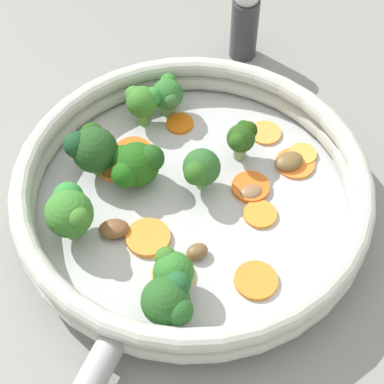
# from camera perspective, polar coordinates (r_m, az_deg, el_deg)

# --- Properties ---
(ground_plane) EXTENTS (4.00, 4.00, 0.00)m
(ground_plane) POSITION_cam_1_polar(r_m,az_deg,el_deg) (0.67, 0.00, -1.71)
(ground_plane) COLOR gray
(skillet) EXTENTS (0.34, 0.34, 0.02)m
(skillet) POSITION_cam_1_polar(r_m,az_deg,el_deg) (0.66, 0.00, -1.26)
(skillet) COLOR #B2B5B7
(skillet) RESTS_ON ground_plane
(skillet_rim_wall) EXTENTS (0.36, 0.36, 0.04)m
(skillet_rim_wall) POSITION_cam_1_polar(r_m,az_deg,el_deg) (0.64, 0.00, 0.35)
(skillet_rim_wall) COLOR #B7BCB2
(skillet_rim_wall) RESTS_ON skillet
(skillet_rivet_left) EXTENTS (0.01, 0.01, 0.01)m
(skillet_rivet_left) POSITION_cam_1_polar(r_m,az_deg,el_deg) (0.60, -10.43, -10.01)
(skillet_rivet_left) COLOR #B0B3B3
(skillet_rivet_left) RESTS_ON skillet
(skillet_rivet_right) EXTENTS (0.01, 0.01, 0.01)m
(skillet_rivet_right) POSITION_cam_1_polar(r_m,az_deg,el_deg) (0.57, -1.55, -13.66)
(skillet_rivet_right) COLOR #AFB0B6
(skillet_rivet_right) RESTS_ON skillet
(carrot_slice_0) EXTENTS (0.04, 0.04, 0.01)m
(carrot_slice_0) POSITION_cam_1_polar(r_m,az_deg,el_deg) (0.68, -6.85, 2.22)
(carrot_slice_0) COLOR orange
(carrot_slice_0) RESTS_ON skillet
(carrot_slice_1) EXTENTS (0.05, 0.05, 0.00)m
(carrot_slice_1) POSITION_cam_1_polar(r_m,az_deg,el_deg) (0.70, -5.26, 3.55)
(carrot_slice_1) COLOR orange
(carrot_slice_1) RESTS_ON skillet
(carrot_slice_2) EXTENTS (0.06, 0.06, 0.01)m
(carrot_slice_2) POSITION_cam_1_polar(r_m,az_deg,el_deg) (0.63, -3.92, -4.07)
(carrot_slice_2) COLOR orange
(carrot_slice_2) RESTS_ON skillet
(carrot_slice_3) EXTENTS (0.05, 0.05, 0.00)m
(carrot_slice_3) POSITION_cam_1_polar(r_m,az_deg,el_deg) (0.72, 6.54, 5.24)
(carrot_slice_3) COLOR #F99A41
(carrot_slice_3) RESTS_ON skillet
(carrot_slice_4) EXTENTS (0.06, 0.06, 0.00)m
(carrot_slice_4) POSITION_cam_1_polar(r_m,az_deg,el_deg) (0.61, 5.71, -7.83)
(carrot_slice_4) COLOR orange
(carrot_slice_4) RESTS_ON skillet
(carrot_slice_5) EXTENTS (0.05, 0.05, 0.00)m
(carrot_slice_5) POSITION_cam_1_polar(r_m,az_deg,el_deg) (0.69, 9.14, 2.53)
(carrot_slice_5) COLOR orange
(carrot_slice_5) RESTS_ON skillet
(carrot_slice_6) EXTENTS (0.04, 0.04, 0.00)m
(carrot_slice_6) POSITION_cam_1_polar(r_m,az_deg,el_deg) (0.65, 6.07, -1.98)
(carrot_slice_6) COLOR orange
(carrot_slice_6) RESTS_ON skillet
(carrot_slice_7) EXTENTS (0.03, 0.03, 0.00)m
(carrot_slice_7) POSITION_cam_1_polar(r_m,az_deg,el_deg) (0.70, 9.80, 3.33)
(carrot_slice_7) COLOR #F99D3E
(carrot_slice_7) RESTS_ON skillet
(carrot_slice_8) EXTENTS (0.04, 0.04, 0.00)m
(carrot_slice_8) POSITION_cam_1_polar(r_m,az_deg,el_deg) (0.72, -1.09, 6.11)
(carrot_slice_8) COLOR #D66211
(carrot_slice_8) RESTS_ON skillet
(carrot_slice_9) EXTENTS (0.05, 0.05, 0.01)m
(carrot_slice_9) POSITION_cam_1_polar(r_m,az_deg,el_deg) (0.67, 5.24, 0.44)
(carrot_slice_9) COLOR orange
(carrot_slice_9) RESTS_ON skillet
(carrot_slice_10) EXTENTS (0.05, 0.05, 0.00)m
(carrot_slice_10) POSITION_cam_1_polar(r_m,az_deg,el_deg) (0.61, -1.71, -7.40)
(carrot_slice_10) COLOR #F99C40
(carrot_slice_10) RESTS_ON skillet
(broccoli_floret_0) EXTENTS (0.04, 0.04, 0.05)m
(broccoli_floret_0) POSITION_cam_1_polar(r_m,az_deg,el_deg) (0.57, -1.72, -7.17)
(broccoli_floret_0) COLOR #658551
(broccoli_floret_0) RESTS_ON skillet
(broccoli_floret_1) EXTENTS (0.05, 0.04, 0.05)m
(broccoli_floret_1) POSITION_cam_1_polar(r_m,az_deg,el_deg) (0.64, 0.63, 2.05)
(broccoli_floret_1) COLOR #6BA74F
(broccoli_floret_1) RESTS_ON skillet
(broccoli_floret_2) EXTENTS (0.04, 0.04, 0.05)m
(broccoli_floret_2) POSITION_cam_1_polar(r_m,az_deg,el_deg) (0.71, -4.42, 8.05)
(broccoli_floret_2) COLOR #5F9242
(broccoli_floret_2) RESTS_ON skillet
(broccoli_floret_3) EXTENTS (0.04, 0.03, 0.04)m
(broccoli_floret_3) POSITION_cam_1_polar(r_m,az_deg,el_deg) (0.67, 4.44, 4.83)
(broccoli_floret_3) COLOR #7D9D60
(broccoli_floret_3) RESTS_ON skillet
(broccoli_floret_4) EXTENTS (0.05, 0.05, 0.06)m
(broccoli_floret_4) POSITION_cam_1_polar(r_m,az_deg,el_deg) (0.62, -10.81, -1.69)
(broccoli_floret_4) COLOR #75A558
(broccoli_floret_4) RESTS_ON skillet
(broccoli_floret_5) EXTENTS (0.05, 0.06, 0.05)m
(broccoli_floret_5) POSITION_cam_1_polar(r_m,az_deg,el_deg) (0.65, -5.12, 2.32)
(broccoli_floret_5) COLOR #658856
(broccoli_floret_5) RESTS_ON skillet
(broccoli_floret_6) EXTENTS (0.05, 0.05, 0.06)m
(broccoli_floret_6) POSITION_cam_1_polar(r_m,az_deg,el_deg) (0.66, -8.88, 3.89)
(broccoli_floret_6) COLOR #628A51
(broccoli_floret_6) RESTS_ON skillet
(broccoli_floret_7) EXTENTS (0.04, 0.04, 0.05)m
(broccoli_floret_7) POSITION_cam_1_polar(r_m,az_deg,el_deg) (0.72, -2.16, 8.68)
(broccoli_floret_7) COLOR #5E8649
(broccoli_floret_7) RESTS_ON skillet
(broccoli_floret_8) EXTENTS (0.05, 0.05, 0.05)m
(broccoli_floret_8) POSITION_cam_1_polar(r_m,az_deg,el_deg) (0.56, -2.07, -9.66)
(broccoli_floret_8) COLOR #8EAE6F
(broccoli_floret_8) RESTS_ON skillet
(mushroom_piece_0) EXTENTS (0.04, 0.04, 0.01)m
(mushroom_piece_0) POSITION_cam_1_polar(r_m,az_deg,el_deg) (0.69, 8.63, 2.73)
(mushroom_piece_0) COLOR brown
(mushroom_piece_0) RESTS_ON skillet
(mushroom_piece_1) EXTENTS (0.03, 0.04, 0.01)m
(mushroom_piece_1) POSITION_cam_1_polar(r_m,az_deg,el_deg) (0.63, -6.95, -3.28)
(mushroom_piece_1) COLOR brown
(mushroom_piece_1) RESTS_ON skillet
(mushroom_piece_2) EXTENTS (0.03, 0.03, 0.01)m
(mushroom_piece_2) POSITION_cam_1_polar(r_m,az_deg,el_deg) (0.66, 5.29, 0.00)
(mushroom_piece_2) COLOR #876042
(mushroom_piece_2) RESTS_ON skillet
(mushroom_piece_3) EXTENTS (0.03, 0.03, 0.01)m
(mushroom_piece_3) POSITION_cam_1_polar(r_m,az_deg,el_deg) (0.61, 0.44, -5.31)
(mushroom_piece_3) COLOR brown
(mushroom_piece_3) RESTS_ON skillet
(salt_shaker) EXTENTS (0.03, 0.03, 0.10)m
(salt_shaker) POSITION_cam_1_polar(r_m,az_deg,el_deg) (0.81, 4.72, 14.91)
(salt_shaker) COLOR #333338
(salt_shaker) RESTS_ON ground_plane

